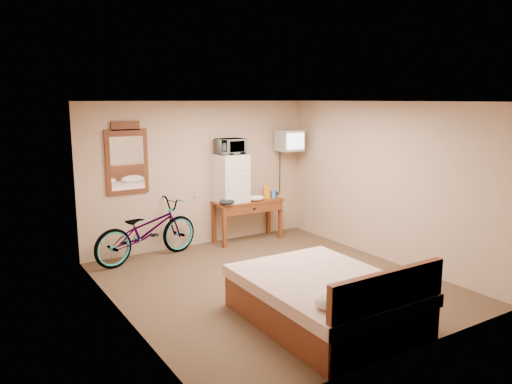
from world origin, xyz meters
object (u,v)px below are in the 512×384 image
(wall_mirror, at_px, (127,159))
(blue_cup, at_px, (274,194))
(microwave, at_px, (230,146))
(bicycle, at_px, (147,230))
(mini_fridge, at_px, (231,178))
(desk, at_px, (249,207))
(crt_television, at_px, (289,140))
(bed, at_px, (328,299))

(wall_mirror, bearing_deg, blue_cup, -7.34)
(microwave, distance_m, bicycle, 2.03)
(mini_fridge, distance_m, wall_mirror, 1.82)
(desk, xyz_separation_m, bicycle, (-1.93, -0.05, -0.14))
(mini_fridge, relative_size, blue_cup, 5.75)
(microwave, relative_size, blue_cup, 3.35)
(crt_television, bearing_deg, mini_fridge, 178.14)
(wall_mirror, bearing_deg, desk, -7.37)
(desk, height_order, blue_cup, blue_cup)
(bed, bearing_deg, mini_fridge, 78.98)
(microwave, distance_m, wall_mirror, 1.78)
(blue_cup, distance_m, crt_television, 1.04)
(blue_cup, relative_size, bed, 0.07)
(bicycle, relative_size, bed, 0.88)
(mini_fridge, xyz_separation_m, crt_television, (1.23, -0.04, 0.61))
(mini_fridge, bearing_deg, wall_mirror, 173.19)
(crt_television, bearing_deg, bed, -119.19)
(desk, height_order, mini_fridge, mini_fridge)
(wall_mirror, xyz_separation_m, bicycle, (0.16, -0.32, -1.12))
(microwave, height_order, wall_mirror, wall_mirror)
(crt_television, bearing_deg, bicycle, -178.52)
(microwave, bearing_deg, desk, -8.39)
(blue_cup, bearing_deg, mini_fridge, 171.55)
(blue_cup, bearing_deg, crt_television, 11.62)
(bicycle, xyz_separation_m, bed, (0.93, -3.32, -0.18))
(crt_television, distance_m, wall_mirror, 3.01)
(mini_fridge, distance_m, bed, 3.61)
(microwave, distance_m, crt_television, 1.23)
(mini_fridge, bearing_deg, bicycle, -175.96)
(blue_cup, distance_m, bed, 3.67)
(mini_fridge, distance_m, microwave, 0.56)
(crt_television, bearing_deg, desk, -178.72)
(microwave, xyz_separation_m, crt_television, (1.23, -0.04, 0.05))
(blue_cup, height_order, bicycle, bicycle)
(bicycle, bearing_deg, bed, -176.41)
(blue_cup, height_order, bed, bed)
(mini_fridge, height_order, bed, mini_fridge)
(desk, bearing_deg, wall_mirror, 172.63)
(desk, relative_size, blue_cup, 8.83)
(microwave, xyz_separation_m, blue_cup, (0.83, -0.12, -0.90))
(desk, bearing_deg, crt_television, 1.28)
(mini_fridge, xyz_separation_m, wall_mirror, (-1.76, 0.21, 0.42))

